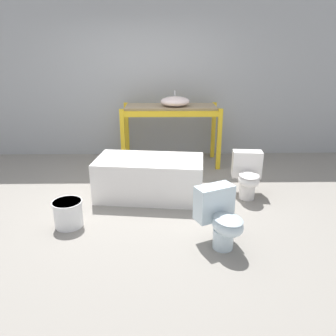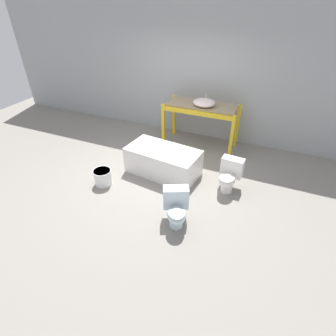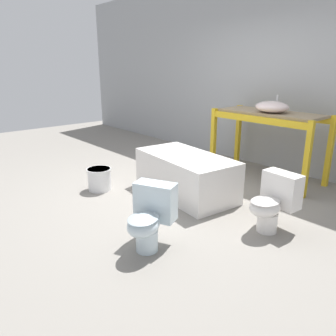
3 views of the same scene
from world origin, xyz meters
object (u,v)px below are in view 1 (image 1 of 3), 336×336
Objects in this scene: sink_basin at (175,101)px; bathtub_main at (150,175)px; toilet_near at (248,174)px; bucket_white at (68,213)px; toilet_far at (221,216)px.

sink_basin reaches higher than bathtub_main.
sink_basin is 0.79× the size of toilet_near.
sink_basin reaches higher than bucket_white.
toilet_far reaches higher than bucket_white.
toilet_far is at bearing -110.21° from toilet_near.
bucket_white is (-0.90, -0.80, -0.15)m from bathtub_main.
toilet_near is (1.33, -0.02, 0.01)m from bathtub_main.
bucket_white is at bearing -131.75° from bathtub_main.
toilet_far is 1.72m from bucket_white.
toilet_near is (0.94, -1.35, -0.78)m from sink_basin.
toilet_far is at bearing -50.99° from bathtub_main.
toilet_near is at bearing 19.20° from bucket_white.
toilet_near reaches higher than bucket_white.
toilet_near is 2.37m from bucket_white.
bucket_white is at bearing -121.25° from sink_basin.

